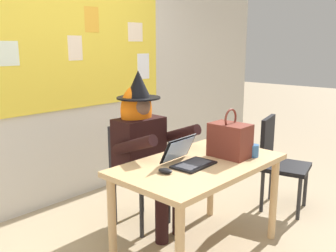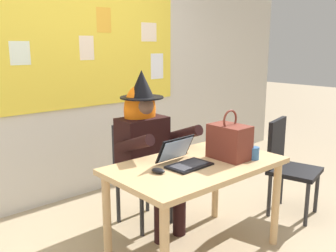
{
  "view_description": "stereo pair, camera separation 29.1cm",
  "coord_description": "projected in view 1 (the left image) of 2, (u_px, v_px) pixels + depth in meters",
  "views": [
    {
      "loc": [
        -2.09,
        -1.54,
        1.58
      ],
      "look_at": [
        0.02,
        0.37,
        0.95
      ],
      "focal_mm": 39.53,
      "sensor_mm": 36.0,
      "label": 1
    },
    {
      "loc": [
        -1.89,
        -1.75,
        1.58
      ],
      "look_at": [
        0.02,
        0.37,
        0.95
      ],
      "focal_mm": 39.53,
      "sensor_mm": 36.0,
      "label": 2
    }
  ],
  "objects": [
    {
      "name": "chair_extra_corner",
      "position": [
        278.0,
        158.0,
        3.58
      ],
      "size": [
        0.5,
        0.5,
        0.9
      ],
      "rotation": [
        0.0,
        0.0,
        4.94
      ],
      "color": "black",
      "rests_on": "ground"
    },
    {
      "name": "laptop",
      "position": [
        188.0,
        158.0,
        2.67
      ],
      "size": [
        0.33,
        0.3,
        0.19
      ],
      "rotation": [
        0.0,
        0.0,
        0.04
      ],
      "color": "black",
      "rests_on": "desk_main"
    },
    {
      "name": "wall_back_bulletin",
      "position": [
        69.0,
        71.0,
        3.69
      ],
      "size": [
        6.7,
        1.84,
        2.62
      ],
      "color": "beige",
      "rests_on": "ground"
    },
    {
      "name": "chair_at_desk",
      "position": [
        135.0,
        168.0,
        3.29
      ],
      "size": [
        0.43,
        0.43,
        0.9
      ],
      "rotation": [
        0.0,
        0.0,
        -1.56
      ],
      "color": "black",
      "rests_on": "ground"
    },
    {
      "name": "handbag",
      "position": [
        230.0,
        140.0,
        2.84
      ],
      "size": [
        0.2,
        0.3,
        0.38
      ],
      "rotation": [
        0.0,
        0.0,
        0.08
      ],
      "color": "maroon",
      "rests_on": "desk_main"
    },
    {
      "name": "person_costumed",
      "position": [
        144.0,
        141.0,
        3.15
      ],
      "size": [
        0.61,
        0.66,
        1.37
      ],
      "rotation": [
        0.0,
        0.0,
        -1.61
      ],
      "color": "black",
      "rests_on": "ground"
    },
    {
      "name": "coffee_mug",
      "position": [
        254.0,
        151.0,
        2.85
      ],
      "size": [
        0.08,
        0.08,
        0.09
      ],
      "primitive_type": "cylinder",
      "color": "#336099",
      "rests_on": "desk_main"
    },
    {
      "name": "computer_mouse",
      "position": [
        165.0,
        171.0,
        2.49
      ],
      "size": [
        0.08,
        0.11,
        0.03
      ],
      "primitive_type": "ellipsoid",
      "rotation": [
        0.0,
        0.0,
        0.21
      ],
      "color": "black",
      "rests_on": "desk_main"
    },
    {
      "name": "desk_main",
      "position": [
        199.0,
        174.0,
        2.75
      ],
      "size": [
        1.3,
        0.78,
        0.73
      ],
      "rotation": [
        0.0,
        0.0,
        -0.02
      ],
      "color": "tan",
      "rests_on": "ground"
    }
  ]
}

